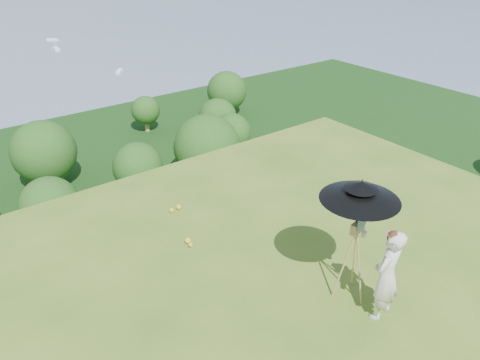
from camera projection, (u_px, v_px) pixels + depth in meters
forest_slope at (35, 337)px, 44.78m from camera, size 140.00×56.00×22.00m
wildflowers at (328, 350)px, 6.65m from camera, size 10.00×10.50×0.12m
painter at (387, 275)px, 6.98m from camera, size 0.63×0.47×1.57m
field_easel at (353, 257)px, 7.39m from camera, size 0.70×0.70×1.55m
sun_umbrella at (359, 205)px, 6.96m from camera, size 1.54×1.54×0.88m
painter_cap at (394, 234)px, 6.63m from camera, size 0.25×0.27×0.10m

